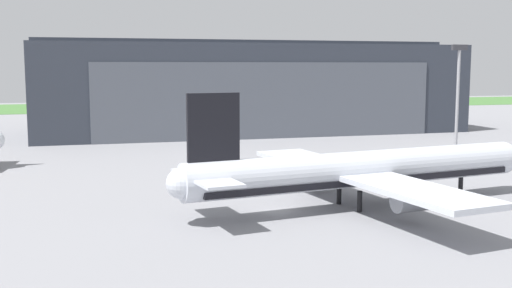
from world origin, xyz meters
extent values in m
plane|color=gray|center=(0.00, 0.00, 0.00)|extent=(440.00, 440.00, 0.00)
cube|color=#467738|center=(0.00, 180.88, 0.04)|extent=(440.00, 56.00, 0.08)
cube|color=#2D333D|center=(19.30, 83.14, 10.29)|extent=(99.03, 35.77, 20.57)
cube|color=#4C515B|center=(19.30, 65.11, 8.23)|extent=(75.26, 0.30, 16.46)
cube|color=#2D333D|center=(19.30, 83.14, 21.17)|extent=(99.03, 8.58, 1.20)
cylinder|color=silver|center=(9.78, -0.28, 4.28)|extent=(42.07, 10.09, 3.98)
sphere|color=silver|center=(30.53, 2.79, 4.28)|extent=(3.82, 3.82, 3.82)
sphere|color=silver|center=(-10.96, -3.36, 4.28)|extent=(3.10, 3.10, 3.10)
cube|color=black|center=(9.78, -0.28, 3.18)|extent=(38.76, 9.63, 0.70)
cube|color=black|center=(-7.64, -2.87, 9.64)|extent=(5.45, 1.20, 6.76)
cube|color=silver|center=(-8.03, -5.94, 4.67)|extent=(4.55, 6.06, 0.28)
cube|color=silver|center=(-8.91, -0.04, 4.67)|extent=(4.55, 6.06, 0.28)
cube|color=silver|center=(10.45, -10.49, 3.78)|extent=(9.31, 18.98, 0.56)
cube|color=silver|center=(7.46, 9.67, 3.78)|extent=(9.31, 18.98, 0.56)
cylinder|color=gray|center=(11.03, -8.93, 2.39)|extent=(4.06, 2.72, 2.19)
cylinder|color=gray|center=(8.46, 8.35, 2.39)|extent=(4.06, 2.72, 2.19)
cylinder|color=black|center=(23.89, 1.81, 1.14)|extent=(0.56, 0.56, 2.29)
cylinder|color=black|center=(8.43, -2.59, 1.14)|extent=(0.56, 0.56, 2.29)
cylinder|color=black|center=(7.82, 1.53, 1.14)|extent=(0.56, 0.56, 2.29)
cylinder|color=#99999E|center=(32.36, 15.79, 8.94)|extent=(0.44, 0.44, 17.89)
cube|color=#333338|center=(32.36, 15.79, 18.29)|extent=(2.40, 0.50, 0.80)
camera|label=1|loc=(-20.26, -62.55, 15.63)|focal=43.54mm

